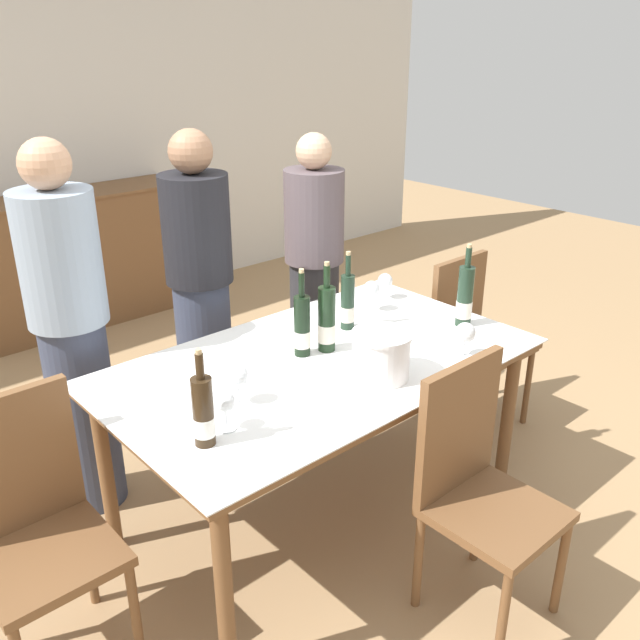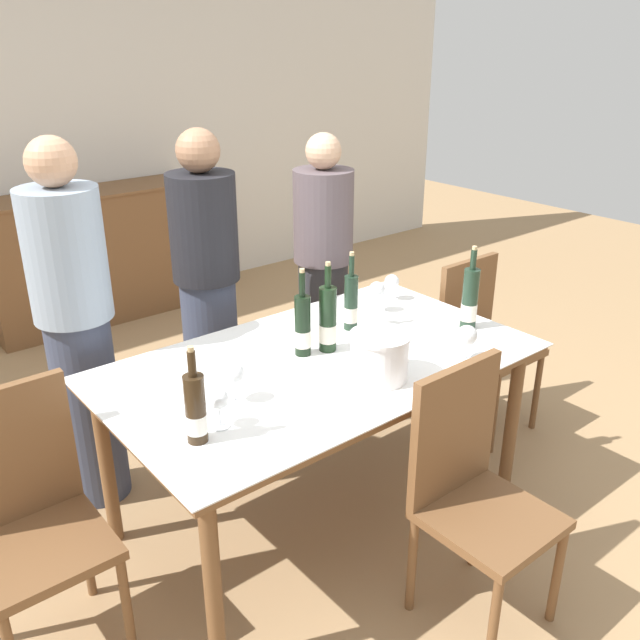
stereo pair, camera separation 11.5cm
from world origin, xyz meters
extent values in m
plane|color=#A37F56|center=(0.00, 0.00, 0.00)|extent=(12.00, 12.00, 0.00)
cube|color=silver|center=(0.00, 3.14, 1.40)|extent=(8.00, 0.10, 2.80)
cube|color=brown|center=(0.18, 2.85, 0.48)|extent=(1.60, 0.44, 0.96)
cube|color=brown|center=(0.18, 2.85, 0.97)|extent=(1.65, 0.46, 0.02)
cylinder|color=brown|center=(-0.79, -0.42, 0.37)|extent=(0.06, 0.06, 0.74)
cylinder|color=brown|center=(0.79, -0.42, 0.37)|extent=(0.06, 0.06, 0.74)
cylinder|color=brown|center=(-0.79, 0.42, 0.37)|extent=(0.06, 0.06, 0.74)
cylinder|color=brown|center=(0.79, 0.42, 0.37)|extent=(0.06, 0.06, 0.74)
cube|color=brown|center=(0.00, 0.00, 0.75)|extent=(1.75, 1.01, 0.04)
cube|color=white|center=(0.00, 0.00, 0.77)|extent=(1.78, 1.04, 0.01)
cylinder|color=white|center=(0.08, -0.27, 0.87)|extent=(0.23, 0.23, 0.19)
cylinder|color=white|center=(0.08, -0.27, 0.96)|extent=(0.24, 0.24, 0.01)
cylinder|color=black|center=(-0.02, 0.09, 0.91)|extent=(0.07, 0.07, 0.26)
cylinder|color=silver|center=(-0.02, 0.09, 0.85)|extent=(0.07, 0.07, 0.07)
cylinder|color=black|center=(-0.02, 0.09, 1.09)|extent=(0.02, 0.02, 0.10)
cylinder|color=tan|center=(-0.02, 0.09, 1.15)|extent=(0.02, 0.02, 0.02)
cylinder|color=#332314|center=(-0.69, -0.21, 0.90)|extent=(0.07, 0.07, 0.24)
cylinder|color=white|center=(-0.69, -0.21, 0.84)|extent=(0.07, 0.07, 0.07)
cylinder|color=#332314|center=(-0.69, -0.21, 1.06)|extent=(0.03, 0.03, 0.09)
cylinder|color=tan|center=(-0.69, -0.21, 1.11)|extent=(0.02, 0.02, 0.02)
cylinder|color=#1E3323|center=(0.31, 0.16, 0.90)|extent=(0.06, 0.06, 0.25)
cylinder|color=silver|center=(0.31, 0.16, 0.85)|extent=(0.06, 0.06, 0.07)
cylinder|color=#1E3323|center=(0.31, 0.16, 1.08)|extent=(0.02, 0.02, 0.10)
cylinder|color=tan|center=(0.31, 0.16, 1.13)|extent=(0.02, 0.02, 0.02)
cylinder|color=black|center=(0.09, 0.06, 0.92)|extent=(0.07, 0.07, 0.28)
cylinder|color=silver|center=(0.09, 0.06, 0.86)|extent=(0.08, 0.08, 0.08)
cylinder|color=black|center=(0.09, 0.06, 1.11)|extent=(0.03, 0.03, 0.10)
cylinder|color=tan|center=(0.09, 0.06, 1.16)|extent=(0.02, 0.02, 0.02)
cylinder|color=#1E3323|center=(0.74, -0.17, 0.92)|extent=(0.07, 0.07, 0.28)
cylinder|color=silver|center=(0.74, -0.17, 0.86)|extent=(0.07, 0.07, 0.08)
cylinder|color=#1E3323|center=(0.74, -0.17, 1.10)|extent=(0.03, 0.03, 0.09)
cylinder|color=tan|center=(0.74, -0.17, 1.16)|extent=(0.02, 0.02, 0.02)
cylinder|color=white|center=(0.71, 0.31, 0.78)|extent=(0.07, 0.07, 0.00)
cylinder|color=white|center=(0.71, 0.31, 0.81)|extent=(0.01, 0.01, 0.06)
sphere|color=white|center=(0.71, 0.31, 0.87)|extent=(0.08, 0.08, 0.08)
cylinder|color=white|center=(0.47, -0.37, 0.78)|extent=(0.08, 0.08, 0.00)
cylinder|color=white|center=(0.47, -0.37, 0.82)|extent=(0.01, 0.01, 0.07)
sphere|color=white|center=(0.47, -0.37, 0.88)|extent=(0.09, 0.09, 0.09)
cylinder|color=white|center=(-0.46, -0.06, 0.78)|extent=(0.06, 0.06, 0.00)
cylinder|color=white|center=(-0.46, -0.06, 0.82)|extent=(0.01, 0.01, 0.08)
sphere|color=white|center=(-0.46, -0.06, 0.89)|extent=(0.09, 0.09, 0.09)
cylinder|color=white|center=(0.55, 0.24, 0.78)|extent=(0.07, 0.07, 0.00)
cylinder|color=white|center=(0.55, 0.24, 0.82)|extent=(0.01, 0.01, 0.08)
sphere|color=white|center=(0.55, 0.24, 0.89)|extent=(0.08, 0.08, 0.08)
cylinder|color=white|center=(-0.59, -0.18, 0.78)|extent=(0.07, 0.07, 0.00)
cylinder|color=white|center=(-0.59, -0.18, 0.82)|extent=(0.01, 0.01, 0.08)
sphere|color=white|center=(-0.59, -0.18, 0.88)|extent=(0.07, 0.07, 0.07)
cylinder|color=brown|center=(-0.09, -1.02, 0.21)|extent=(0.03, 0.03, 0.42)
cylinder|color=brown|center=(0.28, -1.02, 0.21)|extent=(0.03, 0.03, 0.42)
cylinder|color=brown|center=(-0.09, -0.65, 0.21)|extent=(0.03, 0.03, 0.42)
cylinder|color=brown|center=(0.28, -0.65, 0.21)|extent=(0.03, 0.03, 0.42)
cube|color=brown|center=(0.10, -0.83, 0.44)|extent=(0.42, 0.42, 0.04)
cube|color=brown|center=(0.10, -0.64, 0.72)|extent=(0.42, 0.04, 0.51)
cylinder|color=brown|center=(1.00, -0.18, 0.22)|extent=(0.03, 0.03, 0.45)
cylinder|color=brown|center=(1.37, -0.18, 0.22)|extent=(0.03, 0.03, 0.45)
cylinder|color=brown|center=(1.00, 0.18, 0.22)|extent=(0.03, 0.03, 0.45)
cylinder|color=brown|center=(1.37, 0.18, 0.22)|extent=(0.03, 0.03, 0.45)
cube|color=brown|center=(1.18, 0.00, 0.46)|extent=(0.42, 0.42, 0.04)
cube|color=brown|center=(1.18, 0.19, 0.70)|extent=(0.42, 0.04, 0.44)
cylinder|color=brown|center=(-1.00, -0.18, 0.22)|extent=(0.03, 0.03, 0.44)
cylinder|color=brown|center=(-1.00, 0.18, 0.22)|extent=(0.03, 0.03, 0.44)
cube|color=brown|center=(-1.18, 0.00, 0.45)|extent=(0.42, 0.42, 0.04)
cube|color=brown|center=(-1.18, 0.19, 0.72)|extent=(0.42, 0.04, 0.50)
cylinder|color=#383F56|center=(-0.72, 0.78, 0.45)|extent=(0.28, 0.28, 0.90)
cylinder|color=#8C9EB2|center=(-0.72, 0.78, 1.18)|extent=(0.33, 0.33, 0.56)
sphere|color=tan|center=(-0.72, 0.78, 1.56)|extent=(0.20, 0.20, 0.20)
cylinder|color=#383F56|center=(-0.02, 0.87, 0.45)|extent=(0.28, 0.28, 0.90)
cylinder|color=black|center=(-0.02, 0.87, 1.16)|extent=(0.33, 0.33, 0.52)
sphere|color=#A37556|center=(-0.02, 0.87, 1.52)|extent=(0.21, 0.21, 0.21)
cylinder|color=#2D2D33|center=(0.71, 0.84, 0.43)|extent=(0.28, 0.28, 0.85)
cylinder|color=#594C51|center=(0.71, 0.84, 1.10)|extent=(0.33, 0.33, 0.50)
sphere|color=#DBAD89|center=(0.71, 0.84, 1.45)|extent=(0.19, 0.19, 0.19)
camera|label=1|loc=(-1.67, -1.87, 2.03)|focal=38.00mm
camera|label=2|loc=(-1.58, -1.95, 2.03)|focal=38.00mm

